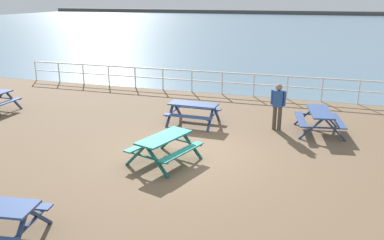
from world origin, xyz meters
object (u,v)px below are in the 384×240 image
Objects in this scene: picnic_table_near_right at (320,116)px; picnic_table_far_left at (164,143)px; visitor at (278,104)px; picnic_table_near_left at (193,108)px.

picnic_table_far_left is (-4.17, -4.06, 0.00)m from picnic_table_near_right.
visitor is (2.74, 3.90, 0.36)m from picnic_table_far_left.
visitor reaches higher than picnic_table_near_right.
picnic_table_near_left and picnic_table_near_right have the same top height.
picnic_table_near_left and picnic_table_far_left have the same top height.
picnic_table_near_right is at bearing 6.57° from picnic_table_near_left.
picnic_table_near_right is 1.22× the size of visitor.
picnic_table_near_left is 1.11× the size of visitor.
visitor is at bearing 5.95° from picnic_table_near_left.
picnic_table_near_left is 0.85× the size of picnic_table_far_left.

